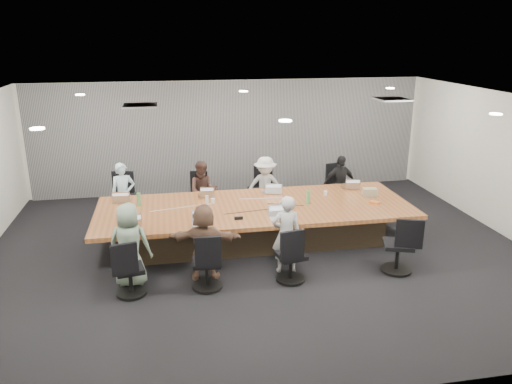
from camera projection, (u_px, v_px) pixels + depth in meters
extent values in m
cube|color=black|center=(260.00, 252.00, 9.34)|extent=(10.00, 8.00, 0.00)
cube|color=white|center=(260.00, 101.00, 8.48)|extent=(10.00, 8.00, 0.00)
cube|color=silver|center=(230.00, 136.00, 12.65)|extent=(10.00, 0.00, 2.80)
cube|color=silver|center=(333.00, 288.00, 5.17)|extent=(10.00, 0.00, 2.80)
cube|color=silver|center=(510.00, 167.00, 9.78)|extent=(0.00, 8.00, 2.80)
cube|color=gray|center=(231.00, 137.00, 12.58)|extent=(9.80, 0.04, 2.80)
cube|color=#3A2D1F|center=(255.00, 226.00, 9.71)|extent=(4.80, 1.40, 0.66)
cube|color=#9B5A2E|center=(255.00, 208.00, 9.59)|extent=(6.00, 2.20, 0.08)
imported|color=#ADD4E4|center=(123.00, 195.00, 10.42)|extent=(0.54, 0.39, 1.36)
cube|color=#8C6647|center=(121.00, 200.00, 9.88)|extent=(0.36, 0.26, 0.02)
imported|color=#412C26|center=(203.00, 191.00, 10.72)|extent=(0.68, 0.55, 1.32)
cube|color=#8C6647|center=(206.00, 195.00, 10.17)|extent=(0.31, 0.24, 0.02)
imported|color=#B2B4B2|center=(265.00, 187.00, 10.94)|extent=(0.93, 0.60, 1.36)
cube|color=#B2B2B7|center=(270.00, 191.00, 10.41)|extent=(0.38, 0.30, 0.02)
imported|color=black|center=(340.00, 184.00, 11.25)|extent=(0.79, 0.38, 1.31)
cube|color=#8C6647|center=(348.00, 187.00, 10.70)|extent=(0.36, 0.29, 0.02)
imported|color=gray|center=(130.00, 245.00, 7.94)|extent=(0.75, 0.57, 1.39)
cube|color=#8C6647|center=(131.00, 229.00, 8.43)|extent=(0.34, 0.26, 0.02)
imported|color=brown|center=(204.00, 242.00, 8.15)|extent=(1.26, 0.60, 1.30)
cube|color=#B2B2B7|center=(201.00, 224.00, 8.64)|extent=(0.31, 0.21, 0.02)
imported|color=#B1B1B1|center=(286.00, 234.00, 8.38)|extent=(0.51, 0.35, 1.36)
cube|color=#B2B2B7|center=(279.00, 219.00, 8.88)|extent=(0.32, 0.22, 0.02)
cylinder|color=#4E9553|center=(139.00, 199.00, 9.55)|extent=(0.08, 0.08, 0.26)
cylinder|color=#4E9553|center=(308.00, 197.00, 9.64)|extent=(0.10, 0.10, 0.27)
cylinder|color=silver|center=(207.00, 201.00, 9.56)|extent=(0.07, 0.07, 0.20)
cylinder|color=white|center=(213.00, 201.00, 9.69)|extent=(0.10, 0.10, 0.10)
cylinder|color=white|center=(325.00, 193.00, 10.18)|extent=(0.09, 0.09, 0.09)
cylinder|color=brown|center=(121.00, 211.00, 9.13)|extent=(0.10, 0.10, 0.10)
cube|color=black|center=(206.00, 215.00, 9.05)|extent=(0.17, 0.13, 0.03)
cube|color=black|center=(288.00, 202.00, 9.76)|extent=(0.18, 0.13, 0.03)
cube|color=black|center=(239.00, 218.00, 8.87)|extent=(0.15, 0.04, 0.06)
cube|color=tan|center=(370.00, 192.00, 10.16)|extent=(0.30, 0.21, 0.15)
cube|color=orange|center=(375.00, 202.00, 9.70)|extent=(0.21, 0.21, 0.04)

